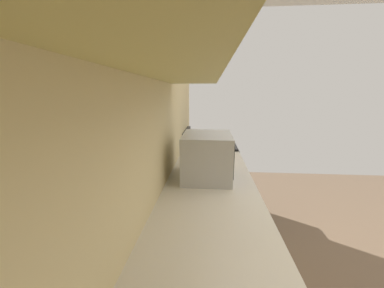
% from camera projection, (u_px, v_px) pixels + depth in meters
% --- Properties ---
extents(wall_back, '(3.88, 0.12, 2.61)m').
position_uv_depth(wall_back, '(150.00, 130.00, 1.36)').
color(wall_back, beige).
rests_on(wall_back, ground_plane).
extents(oven_range, '(0.67, 0.64, 1.09)m').
position_uv_depth(oven_range, '(210.00, 178.00, 2.88)').
color(oven_range, black).
rests_on(oven_range, ground_plane).
extents(microwave, '(0.44, 0.36, 0.33)m').
position_uv_depth(microwave, '(207.00, 156.00, 1.66)').
color(microwave, '#B7BABF').
rests_on(microwave, counter_run).
extents(kettle, '(0.17, 0.13, 0.18)m').
position_uv_depth(kettle, '(217.00, 153.00, 2.08)').
color(kettle, '#B7BABF').
rests_on(kettle, counter_run).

